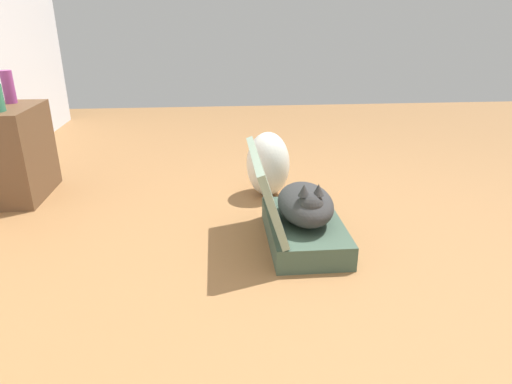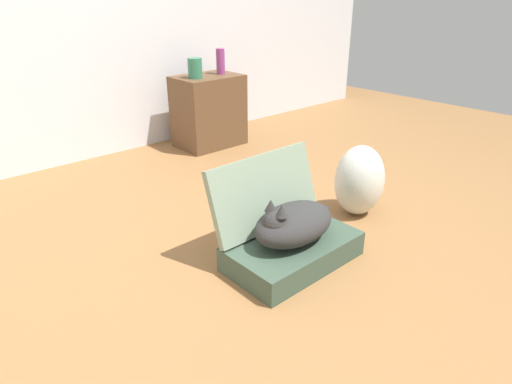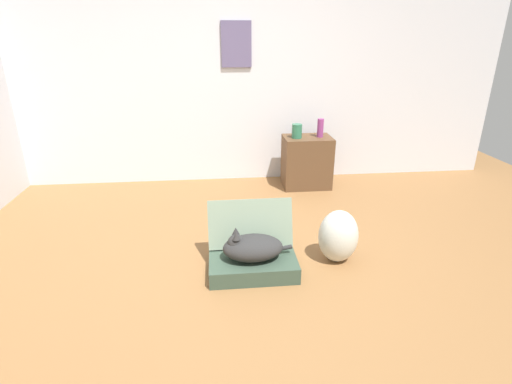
{
  "view_description": "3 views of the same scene",
  "coord_description": "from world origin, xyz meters",
  "views": [
    {
      "loc": [
        -1.99,
        0.53,
        1.11
      ],
      "look_at": [
        0.02,
        0.35,
        0.3
      ],
      "focal_mm": 31.0,
      "sensor_mm": 36.0,
      "label": 1
    },
    {
      "loc": [
        -1.32,
        -1.17,
        1.23
      ],
      "look_at": [
        0.0,
        0.3,
        0.33
      ],
      "focal_mm": 31.13,
      "sensor_mm": 36.0,
      "label": 2
    },
    {
      "loc": [
        -0.18,
        -2.38,
        1.65
      ],
      "look_at": [
        0.14,
        0.65,
        0.43
      ],
      "focal_mm": 27.38,
      "sensor_mm": 36.0,
      "label": 3
    }
  ],
  "objects": [
    {
      "name": "suitcase_lid",
      "position": [
        0.06,
        0.3,
        0.31
      ],
      "size": [
        0.65,
        0.15,
        0.37
      ],
      "primitive_type": "cube",
      "rotation": [
        1.25,
        0.0,
        0.0
      ],
      "color": "gray",
      "rests_on": "suitcase_base"
    },
    {
      "name": "ground_plane",
      "position": [
        0.0,
        0.0,
        0.0
      ],
      "size": [
        7.68,
        7.68,
        0.0
      ],
      "primitive_type": "plane",
      "color": "olive",
      "rests_on": "ground"
    },
    {
      "name": "suitcase_base",
      "position": [
        0.06,
        0.09,
        0.06
      ],
      "size": [
        0.65,
        0.38,
        0.12
      ],
      "primitive_type": "cube",
      "color": "#384C3D",
      "rests_on": "ground"
    },
    {
      "name": "side_table",
      "position": [
        0.85,
        1.85,
        0.29
      ],
      "size": [
        0.54,
        0.38,
        0.59
      ],
      "primitive_type": "cube",
      "color": "brown",
      "rests_on": "ground"
    },
    {
      "name": "plastic_bag_white",
      "position": [
        0.73,
        0.21,
        0.21
      ],
      "size": [
        0.31,
        0.28,
        0.42
      ],
      "primitive_type": "ellipsoid",
      "color": "silver",
      "rests_on": "ground"
    },
    {
      "name": "wall_back",
      "position": [
        0.0,
        2.26,
        1.3
      ],
      "size": [
        6.4,
        0.15,
        2.6
      ],
      "color": "silver",
      "rests_on": "ground"
    },
    {
      "name": "cat",
      "position": [
        0.05,
        0.09,
        0.22
      ],
      "size": [
        0.52,
        0.28,
        0.24
      ],
      "color": "#2D2D2D",
      "rests_on": "suitcase_base"
    },
    {
      "name": "vase_short",
      "position": [
        0.99,
        1.84,
        0.69
      ],
      "size": [
        0.07,
        0.07,
        0.2
      ],
      "primitive_type": "cylinder",
      "color": "#8C387A",
      "rests_on": "side_table"
    },
    {
      "name": "vase_tall",
      "position": [
        0.72,
        1.82,
        0.67
      ],
      "size": [
        0.11,
        0.11,
        0.16
      ],
      "primitive_type": "cylinder",
      "color": "#2D7051",
      "rests_on": "side_table"
    }
  ]
}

